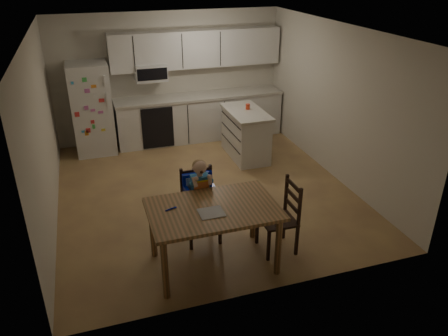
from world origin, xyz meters
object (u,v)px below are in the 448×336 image
(chair_side, at_px, (285,212))
(red_cup, at_px, (248,107))
(dining_table, at_px, (213,216))
(kitchen_island, at_px, (246,134))
(chair_booster, at_px, (199,191))
(refrigerator, at_px, (92,109))

(chair_side, bearing_deg, red_cup, 168.61)
(dining_table, xyz_separation_m, chair_side, (0.94, 0.05, -0.16))
(dining_table, bearing_deg, chair_side, 3.00)
(kitchen_island, bearing_deg, chair_booster, -123.08)
(refrigerator, xyz_separation_m, red_cup, (2.71, -1.02, 0.09))
(kitchen_island, height_order, red_cup, red_cup)
(chair_booster, bearing_deg, red_cup, 55.77)
(kitchen_island, height_order, dining_table, kitchen_island)
(dining_table, height_order, chair_booster, chair_booster)
(kitchen_island, xyz_separation_m, red_cup, (0.06, 0.08, 0.49))
(refrigerator, bearing_deg, kitchen_island, -22.64)
(kitchen_island, bearing_deg, chair_side, -100.84)
(refrigerator, bearing_deg, dining_table, -74.00)
(kitchen_island, bearing_deg, red_cup, 51.91)
(red_cup, height_order, chair_side, red_cup)
(chair_booster, xyz_separation_m, chair_side, (0.95, -0.57, -0.16))
(refrigerator, distance_m, red_cup, 2.89)
(kitchen_island, relative_size, red_cup, 12.25)
(red_cup, bearing_deg, chair_booster, -123.26)
(red_cup, bearing_deg, chair_side, -101.72)
(red_cup, xyz_separation_m, chair_side, (-0.61, -2.94, -0.40))
(refrigerator, height_order, chair_side, refrigerator)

